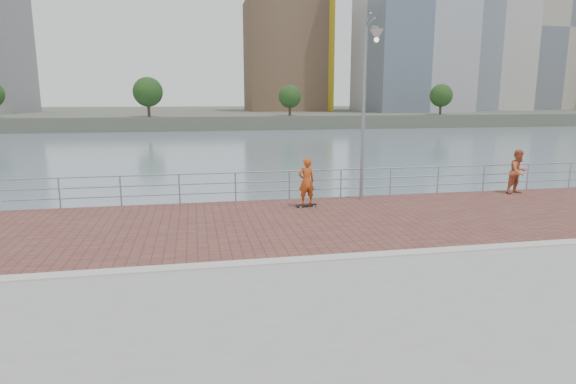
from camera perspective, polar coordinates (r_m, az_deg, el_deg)
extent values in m
plane|color=slate|center=(12.47, 1.84, -16.87)|extent=(400.00, 400.00, 0.00)
cube|color=brown|center=(15.04, -1.17, -3.66)|extent=(40.00, 6.80, 0.02)
cube|color=#B7B5AD|center=(11.65, 1.91, -8.03)|extent=(40.00, 0.40, 0.06)
cube|color=#4C5142|center=(133.32, -10.11, 9.04)|extent=(320.00, 95.00, 2.50)
cylinder|color=#8C9EA8|center=(18.63, -25.47, -0.16)|extent=(0.06, 0.06, 1.10)
cylinder|color=#8C9EA8|center=(18.22, -19.21, 0.08)|extent=(0.06, 0.06, 1.10)
cylinder|color=#8C9EA8|center=(18.04, -12.75, 0.33)|extent=(0.06, 0.06, 1.10)
cylinder|color=#8C9EA8|center=(18.08, -6.24, 0.57)|extent=(0.06, 0.06, 1.10)
cylinder|color=#8C9EA8|center=(18.36, 0.15, 0.80)|extent=(0.06, 0.06, 1.10)
cylinder|color=#8C9EA8|center=(18.87, 6.28, 1.01)|extent=(0.06, 0.06, 1.10)
cylinder|color=#8C9EA8|center=(19.57, 12.03, 1.19)|extent=(0.06, 0.06, 1.10)
cylinder|color=#8C9EA8|center=(20.46, 17.33, 1.36)|extent=(0.06, 0.06, 1.10)
cylinder|color=#8C9EA8|center=(21.50, 22.16, 1.49)|extent=(0.06, 0.06, 1.10)
cylinder|color=#8C9EA8|center=(22.69, 26.51, 1.61)|extent=(0.06, 0.06, 1.10)
cylinder|color=#8C9EA8|center=(23.99, 30.40, 1.71)|extent=(0.06, 0.06, 1.10)
cylinder|color=#8C9EA8|center=(18.10, -3.04, 2.39)|extent=(39.00, 0.05, 0.05)
cylinder|color=#8C9EA8|center=(18.17, -3.03, 1.23)|extent=(39.00, 0.05, 0.05)
cylinder|color=#8C9EA8|center=(18.23, -3.02, 0.11)|extent=(39.00, 0.05, 0.05)
cylinder|color=gray|center=(18.32, 8.93, 9.01)|extent=(0.13, 0.13, 6.42)
cylinder|color=gray|center=(17.99, 9.87, 19.20)|extent=(0.08, 1.07, 0.08)
cone|color=#B2B2AD|center=(17.47, 10.50, 18.72)|extent=(0.47, 0.47, 0.37)
cube|color=black|center=(17.14, 2.18, -1.52)|extent=(0.79, 0.31, 0.03)
cylinder|color=beige|center=(17.00, 1.49, -1.78)|extent=(0.06, 0.05, 0.06)
cylinder|color=beige|center=(17.18, 3.03, -1.65)|extent=(0.06, 0.05, 0.06)
cylinder|color=beige|center=(17.13, 1.33, -1.68)|extent=(0.06, 0.05, 0.06)
cylinder|color=beige|center=(17.30, 2.85, -1.56)|extent=(0.06, 0.05, 0.06)
imported|color=#BB4919|center=(16.98, 2.20, 1.26)|extent=(0.66, 0.48, 1.67)
imported|color=#C05F38|center=(21.47, 25.62, 2.17)|extent=(0.99, 0.85, 1.78)
cube|color=gold|center=(121.18, 5.02, 21.44)|extent=(2.00, 2.00, 50.00)
cube|color=brown|center=(123.20, -0.53, 15.82)|extent=(18.00, 18.00, 26.59)
cube|color=#B2ADA3|center=(142.24, 22.16, 20.26)|extent=(20.00, 20.00, 55.37)
cube|color=#ADA38E|center=(160.11, 27.77, 16.43)|extent=(24.00, 22.00, 42.84)
cylinder|color=#473323|center=(88.05, -16.20, 9.86)|extent=(0.50, 0.50, 3.95)
sphere|color=#193814|center=(88.04, -16.28, 11.32)|extent=(5.08, 5.08, 5.08)
cylinder|color=#473323|center=(89.46, 0.22, 10.07)|extent=(0.50, 0.50, 3.23)
sphere|color=#193814|center=(89.44, 0.22, 11.26)|extent=(4.15, 4.15, 4.15)
cylinder|color=#473323|center=(99.76, 17.63, 9.73)|extent=(0.50, 0.50, 3.41)
sphere|color=#193814|center=(99.75, 17.69, 10.84)|extent=(4.38, 4.38, 4.38)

